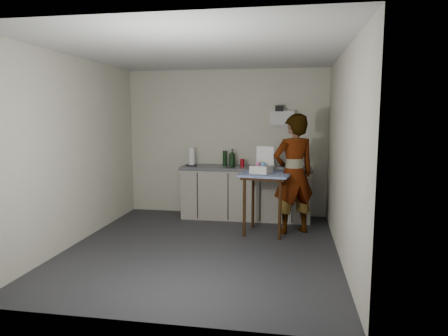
% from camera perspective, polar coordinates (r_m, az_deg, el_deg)
% --- Properties ---
extents(ground, '(4.00, 4.00, 0.00)m').
position_cam_1_polar(ground, '(5.54, -3.11, -11.35)').
color(ground, '#27272B').
rests_on(ground, ground).
extents(wall_back, '(3.60, 0.02, 2.60)m').
position_cam_1_polar(wall_back, '(7.22, 0.29, 3.62)').
color(wall_back, beige).
rests_on(wall_back, ground).
extents(wall_right, '(0.02, 4.00, 2.60)m').
position_cam_1_polar(wall_right, '(5.18, 16.50, 1.75)').
color(wall_right, beige).
rests_on(wall_right, ground).
extents(wall_left, '(0.02, 4.00, 2.60)m').
position_cam_1_polar(wall_left, '(5.93, -20.36, 2.29)').
color(wall_left, beige).
rests_on(wall_left, ground).
extents(ceiling, '(3.60, 4.00, 0.01)m').
position_cam_1_polar(ceiling, '(5.31, -3.32, 16.21)').
color(ceiling, white).
rests_on(ceiling, wall_back).
extents(kitchen_counter, '(2.24, 0.62, 0.91)m').
position_cam_1_polar(kitchen_counter, '(6.99, 3.14, -3.74)').
color(kitchen_counter, black).
rests_on(kitchen_counter, ground).
extents(wall_shelf, '(0.42, 0.18, 0.37)m').
position_cam_1_polar(wall_shelf, '(7.04, 8.31, 7.09)').
color(wall_shelf, white).
rests_on(wall_shelf, ground).
extents(side_table, '(0.82, 0.82, 0.93)m').
position_cam_1_polar(side_table, '(6.05, 6.02, -1.83)').
color(side_table, '#381A0C').
rests_on(side_table, ground).
extents(standing_man, '(0.79, 0.69, 1.82)m').
position_cam_1_polar(standing_man, '(6.12, 9.91, -0.88)').
color(standing_man, '#B2A593').
rests_on(standing_man, ground).
extents(soap_bottle, '(0.16, 0.16, 0.30)m').
position_cam_1_polar(soap_bottle, '(6.93, 1.18, 1.48)').
color(soap_bottle, black).
rests_on(soap_bottle, kitchen_counter).
extents(soda_can, '(0.07, 0.07, 0.14)m').
position_cam_1_polar(soda_can, '(6.89, 2.62, 0.75)').
color(soda_can, red).
rests_on(soda_can, kitchen_counter).
extents(dark_bottle, '(0.08, 0.08, 0.27)m').
position_cam_1_polar(dark_bottle, '(6.97, 0.13, 1.38)').
color(dark_bottle, black).
rests_on(dark_bottle, kitchen_counter).
extents(paper_towel, '(0.18, 0.18, 0.32)m').
position_cam_1_polar(paper_towel, '(7.06, -4.63, 1.57)').
color(paper_towel, black).
rests_on(paper_towel, kitchen_counter).
extents(dish_rack, '(0.41, 0.31, 0.29)m').
position_cam_1_polar(dish_rack, '(6.89, 7.98, 0.65)').
color(dish_rack, white).
rests_on(dish_rack, kitchen_counter).
extents(bakery_box, '(0.35, 0.36, 0.39)m').
position_cam_1_polar(bakery_box, '(6.03, 5.42, 0.13)').
color(bakery_box, white).
rests_on(bakery_box, side_table).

